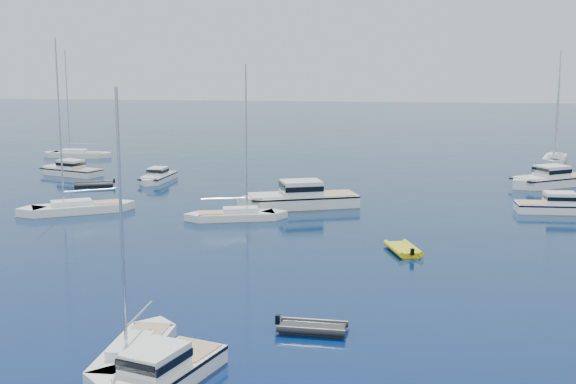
% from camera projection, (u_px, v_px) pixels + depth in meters
% --- Properties ---
extents(ground, '(400.00, 400.00, 0.00)m').
position_uv_depth(ground, '(249.00, 311.00, 39.68)').
color(ground, '#091957').
rests_on(ground, ground).
extents(motor_cruiser_centre, '(12.21, 7.63, 3.07)m').
position_uv_depth(motor_cruiser_centre, '(299.00, 207.00, 67.61)').
color(motor_cruiser_centre, silver).
rests_on(motor_cruiser_centre, ground).
extents(motor_cruiser_far_r, '(8.74, 3.06, 2.26)m').
position_uv_depth(motor_cruiser_far_r, '(561.00, 212.00, 65.20)').
color(motor_cruiser_far_r, white).
rests_on(motor_cruiser_far_r, ground).
extents(motor_cruiser_far_l, '(9.14, 5.42, 2.30)m').
position_uv_depth(motor_cruiser_far_l, '(70.00, 175.00, 86.16)').
color(motor_cruiser_far_l, white).
rests_on(motor_cruiser_far_l, ground).
extents(motor_cruiser_distant, '(10.55, 8.69, 2.78)m').
position_uv_depth(motor_cruiser_distant, '(549.00, 186.00, 78.70)').
color(motor_cruiser_distant, white).
rests_on(motor_cruiser_distant, ground).
extents(motor_cruiser_horizon, '(2.64, 7.57, 1.96)m').
position_uv_depth(motor_cruiser_horizon, '(158.00, 181.00, 81.63)').
color(motor_cruiser_horizon, white).
rests_on(motor_cruiser_horizon, ground).
extents(sailboat_fore, '(2.37, 8.58, 12.56)m').
position_uv_depth(sailboat_fore, '(134.00, 359.00, 33.33)').
color(sailboat_fore, white).
rests_on(sailboat_fore, ground).
extents(sailboat_mid_l, '(10.49, 7.74, 15.52)m').
position_uv_depth(sailboat_mid_l, '(77.00, 212.00, 65.16)').
color(sailboat_mid_l, white).
rests_on(sailboat_mid_l, ground).
extents(sailboat_centre, '(9.34, 4.95, 13.30)m').
position_uv_depth(sailboat_centre, '(236.00, 219.00, 62.35)').
color(sailboat_centre, white).
rests_on(sailboat_centre, ground).
extents(sailboat_far_l, '(10.24, 2.77, 15.00)m').
position_uv_depth(sailboat_far_l, '(77.00, 157.00, 102.04)').
color(sailboat_far_l, white).
rests_on(sailboat_far_l, ground).
extents(sailboat_sails_far, '(5.14, 10.41, 14.81)m').
position_uv_depth(sailboat_sails_far, '(555.00, 161.00, 97.65)').
color(sailboat_sails_far, white).
rests_on(sailboat_sails_far, ground).
extents(tender_yellow, '(3.17, 4.28, 0.95)m').
position_uv_depth(tender_yellow, '(403.00, 252.00, 51.72)').
color(tender_yellow, yellow).
rests_on(tender_yellow, ground).
extents(tender_grey_near, '(3.59, 2.07, 0.95)m').
position_uv_depth(tender_grey_near, '(313.00, 332.00, 36.60)').
color(tender_grey_near, black).
rests_on(tender_grey_near, ground).
extents(tender_grey_far, '(4.72, 3.69, 0.95)m').
position_uv_depth(tender_grey_far, '(94.00, 187.00, 78.36)').
color(tender_grey_far, black).
rests_on(tender_grey_far, ground).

